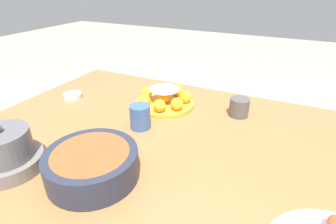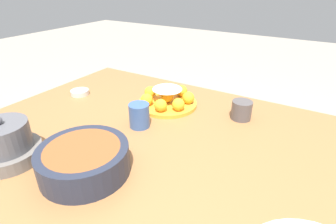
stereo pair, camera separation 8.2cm
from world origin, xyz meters
TOP-DOWN VIEW (x-y plane):
  - dining_table at (0.00, 0.00)m, footprint 1.52×1.03m
  - cake_plate at (0.15, -0.24)m, footprint 0.26×0.26m
  - serving_bowl at (0.13, 0.27)m, footprint 0.26×0.26m
  - sauce_bowl at (0.58, -0.13)m, footprint 0.09×0.09m
  - cup_near at (-0.16, -0.29)m, footprint 0.08×0.08m
  - cup_far at (0.15, -0.03)m, footprint 0.08×0.08m
  - warming_pot at (0.38, 0.35)m, footprint 0.20×0.20m

SIDE VIEW (x-z plane):
  - dining_table at x=0.00m, z-range 0.29..1.04m
  - sauce_bowl at x=0.58m, z-range 0.75..0.78m
  - cake_plate at x=0.15m, z-range 0.74..0.83m
  - cup_near at x=-0.16m, z-range 0.75..0.83m
  - serving_bowl at x=0.13m, z-range 0.75..0.84m
  - cup_far at x=0.15m, z-range 0.75..0.84m
  - warming_pot at x=0.38m, z-range 0.73..0.88m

